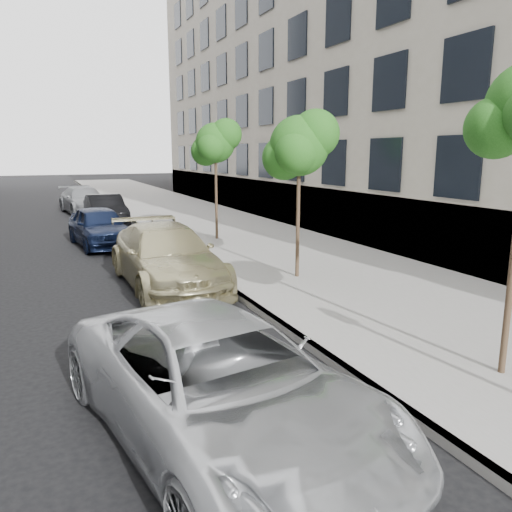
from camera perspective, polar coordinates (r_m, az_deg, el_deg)
ground at (r=5.69m, az=15.53°, el=-25.33°), size 160.00×160.00×0.00m
sidewalk at (r=28.58m, az=-8.71°, el=4.96°), size 6.40×72.00×0.14m
curb at (r=27.95m, az=-14.92°, el=4.55°), size 0.15×72.00×0.14m
tree_mid at (r=13.03m, az=5.06°, el=12.46°), size 1.83×1.63×4.32m
tree_far at (r=18.99m, az=-4.60°, el=12.78°), size 1.79×1.59×4.48m
minivan at (r=6.04m, az=-4.15°, el=-14.39°), size 3.27×5.60×1.46m
suv at (r=12.95m, az=-10.19°, el=-0.05°), size 2.30×5.42×1.56m
sedan_blue at (r=19.17m, az=-17.45°, el=3.25°), size 2.19×4.46×1.46m
sedan_black at (r=24.69m, az=-16.81°, el=5.04°), size 1.66×4.39×1.43m
sedan_rear at (r=29.90m, az=-19.06°, el=6.04°), size 2.74×5.32×1.48m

